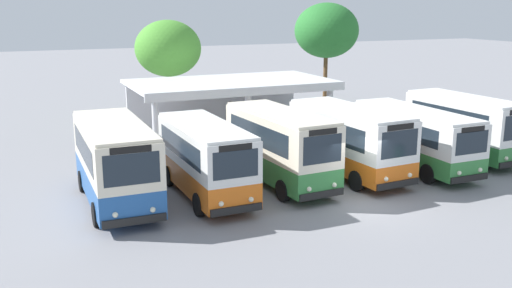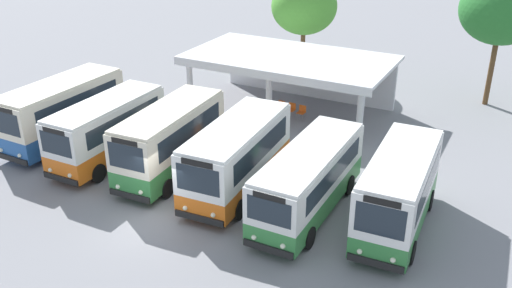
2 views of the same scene
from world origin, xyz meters
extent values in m
plane|color=gray|center=(0.00, 0.00, 0.00)|extent=(180.00, 180.00, 0.00)
cylinder|color=black|center=(-7.88, 1.76, 0.45)|extent=(0.23, 0.90, 0.90)
cylinder|color=black|center=(-10.13, 1.79, 0.45)|extent=(0.23, 0.90, 0.90)
cylinder|color=black|center=(-7.83, 6.12, 0.45)|extent=(0.23, 0.90, 0.90)
cylinder|color=black|center=(-10.07, 6.14, 0.45)|extent=(0.23, 0.90, 0.90)
cube|color=#23569E|center=(-8.98, 3.95, 0.92)|extent=(2.44, 7.05, 1.08)
cube|color=beige|center=(-8.98, 3.95, 2.32)|extent=(2.44, 7.05, 1.71)
cube|color=beige|center=(-8.98, 3.95, 3.23)|extent=(2.36, 6.84, 0.12)
cube|color=black|center=(-9.02, 0.41, 0.52)|extent=(2.23, 0.13, 0.28)
cube|color=#1E2833|center=(-9.02, 0.46, 2.37)|extent=(1.93, 0.07, 1.11)
cube|color=black|center=(-9.02, 0.46, 3.05)|extent=(1.41, 0.07, 0.24)
cube|color=#1E2833|center=(-7.81, 4.04, 2.37)|extent=(0.11, 5.62, 0.94)
cube|color=#1E2833|center=(-10.14, 4.07, 2.37)|extent=(0.11, 5.62, 0.94)
sphere|color=#EAEACC|center=(-8.38, 0.41, 0.83)|extent=(0.20, 0.20, 0.20)
sphere|color=#EAEACC|center=(-9.67, 0.43, 0.83)|extent=(0.20, 0.20, 0.20)
cylinder|color=black|center=(-4.39, 1.32, 0.45)|extent=(0.23, 0.90, 0.90)
cylinder|color=black|center=(-6.42, 1.30, 0.45)|extent=(0.23, 0.90, 0.90)
cylinder|color=black|center=(-4.43, 5.42, 0.45)|extent=(0.23, 0.90, 0.90)
cylinder|color=black|center=(-6.46, 5.40, 0.45)|extent=(0.23, 0.90, 0.90)
cube|color=orange|center=(-5.43, 3.36, 0.89)|extent=(2.19, 6.63, 1.01)
cube|color=silver|center=(-5.43, 3.36, 2.18)|extent=(2.19, 6.63, 1.58)
cube|color=silver|center=(-5.43, 3.36, 3.03)|extent=(2.13, 6.43, 0.12)
cube|color=black|center=(-5.39, 0.02, 0.52)|extent=(2.02, 0.12, 0.28)
cube|color=#1E2833|center=(-5.39, 0.07, 2.23)|extent=(1.75, 0.07, 1.03)
cube|color=black|center=(-5.39, 0.07, 2.85)|extent=(1.28, 0.06, 0.24)
cube|color=#1E2833|center=(-4.37, 3.47, 2.23)|extent=(0.09, 5.29, 0.87)
cube|color=#1E2833|center=(-6.48, 3.45, 2.23)|extent=(0.09, 5.29, 0.87)
sphere|color=#EAEACC|center=(-4.81, 0.04, 0.83)|extent=(0.20, 0.20, 0.20)
sphere|color=#EAEACC|center=(-5.98, 0.03, 0.83)|extent=(0.20, 0.20, 0.20)
cylinder|color=black|center=(-0.74, 1.64, 0.45)|extent=(0.27, 0.91, 0.90)
cylinder|color=black|center=(-2.77, 1.52, 0.45)|extent=(0.27, 0.91, 0.90)
cylinder|color=black|center=(-0.98, 5.80, 0.45)|extent=(0.27, 0.91, 0.90)
cylinder|color=black|center=(-3.01, 5.68, 0.45)|extent=(0.27, 0.91, 0.90)
cube|color=#337F3D|center=(-1.88, 3.66, 0.91)|extent=(2.52, 6.83, 1.05)
cube|color=beige|center=(-1.88, 3.66, 2.30)|extent=(2.52, 6.83, 1.73)
cube|color=beige|center=(-1.88, 3.66, 3.22)|extent=(2.45, 6.63, 0.12)
cube|color=black|center=(-1.68, 0.27, 0.52)|extent=(2.04, 0.22, 0.28)
cube|color=#1E2833|center=(-1.68, 0.32, 2.35)|extent=(1.75, 0.15, 1.12)
cube|color=black|center=(-1.68, 0.32, 3.04)|extent=(1.28, 0.12, 0.24)
cube|color=#1E2833|center=(-0.82, 3.82, 2.35)|extent=(0.35, 5.37, 0.95)
cube|color=#1E2833|center=(-2.94, 3.70, 2.35)|extent=(0.35, 5.37, 0.95)
sphere|color=#EAEACC|center=(-1.09, 0.32, 0.83)|extent=(0.20, 0.20, 0.20)
sphere|color=#EAEACC|center=(-2.27, 0.25, 0.83)|extent=(0.20, 0.20, 0.20)
cylinder|color=black|center=(2.91, 1.59, 0.45)|extent=(0.28, 0.91, 0.90)
cylinder|color=black|center=(0.71, 1.45, 0.45)|extent=(0.28, 0.91, 0.90)
cylinder|color=black|center=(2.64, 5.89, 0.45)|extent=(0.28, 0.91, 0.90)
cylinder|color=black|center=(0.44, 5.75, 0.45)|extent=(0.28, 0.91, 0.90)
cube|color=orange|center=(1.67, 3.67, 0.85)|extent=(2.73, 7.07, 0.94)
cube|color=white|center=(1.67, 3.67, 2.19)|extent=(2.73, 7.07, 1.74)
cube|color=white|center=(1.67, 3.67, 3.12)|extent=(2.65, 6.86, 0.12)
cube|color=black|center=(1.89, 0.17, 0.52)|extent=(2.19, 0.24, 0.28)
cube|color=#1E2833|center=(1.89, 0.22, 2.24)|extent=(1.88, 0.17, 1.13)
cube|color=black|center=(1.89, 0.22, 2.94)|extent=(1.38, 0.14, 0.24)
cube|color=#1E2833|center=(2.81, 3.84, 2.24)|extent=(0.39, 5.55, 0.96)
cube|color=#1E2833|center=(0.53, 3.70, 2.24)|extent=(0.39, 5.55, 0.96)
sphere|color=#EAEACC|center=(2.52, 0.22, 0.83)|extent=(0.20, 0.20, 0.20)
sphere|color=#EAEACC|center=(1.26, 0.15, 0.83)|extent=(0.20, 0.20, 0.20)
cylinder|color=black|center=(6.24, 1.06, 0.45)|extent=(0.22, 0.90, 0.90)
cylinder|color=black|center=(4.22, 1.06, 0.45)|extent=(0.22, 0.90, 0.90)
cylinder|color=black|center=(6.23, 5.66, 0.45)|extent=(0.22, 0.90, 0.90)
cylinder|color=black|center=(4.21, 5.65, 0.45)|extent=(0.22, 0.90, 0.90)
cube|color=#337F3D|center=(5.22, 3.36, 0.83)|extent=(2.13, 7.41, 0.90)
cube|color=silver|center=(5.22, 3.36, 2.04)|extent=(2.13, 7.41, 1.51)
cube|color=silver|center=(5.22, 3.36, 2.86)|extent=(2.07, 7.19, 0.12)
cube|color=black|center=(5.23, -0.38, 0.52)|extent=(2.02, 0.10, 0.28)
cube|color=#1E2833|center=(5.23, -0.33, 2.09)|extent=(1.74, 0.05, 0.98)
cube|color=black|center=(5.23, -0.33, 2.68)|extent=(1.27, 0.05, 0.24)
cube|color=#1E2833|center=(6.28, 3.46, 2.09)|extent=(0.05, 5.93, 0.83)
cube|color=#1E2833|center=(4.17, 3.46, 2.09)|extent=(0.05, 5.93, 0.83)
sphere|color=#EAEACC|center=(5.81, -0.37, 0.83)|extent=(0.20, 0.20, 0.20)
sphere|color=#EAEACC|center=(4.65, -0.37, 0.83)|extent=(0.20, 0.20, 0.20)
cylinder|color=black|center=(9.89, 1.94, 0.45)|extent=(0.26, 0.91, 0.90)
cylinder|color=black|center=(7.86, 1.84, 0.45)|extent=(0.26, 0.91, 0.90)
cylinder|color=black|center=(9.69, 5.98, 0.45)|extent=(0.26, 0.91, 0.90)
cylinder|color=black|center=(7.66, 5.88, 0.45)|extent=(0.26, 0.91, 0.90)
cube|color=#337F3D|center=(8.78, 3.91, 0.84)|extent=(2.45, 6.63, 0.92)
cube|color=white|center=(8.78, 3.91, 2.20)|extent=(2.45, 6.63, 1.80)
cube|color=white|center=(8.78, 3.91, 3.16)|extent=(2.38, 6.43, 0.12)
cube|color=#1E2833|center=(9.83, 4.06, 2.25)|extent=(0.30, 5.22, 0.99)
cube|color=#1E2833|center=(7.72, 3.96, 2.25)|extent=(0.30, 5.22, 0.99)
sphere|color=#EAEACC|center=(8.35, 0.60, 0.83)|extent=(0.20, 0.20, 0.20)
cylinder|color=silver|center=(-5.63, 10.86, 1.60)|extent=(0.36, 0.36, 3.20)
cylinder|color=silver|center=(-0.35, 10.86, 1.60)|extent=(0.36, 0.36, 3.20)
cylinder|color=silver|center=(4.94, 10.86, 1.60)|extent=(0.36, 0.36, 3.20)
cube|color=silver|center=(-0.35, 16.42, 1.60)|extent=(11.37, 0.20, 3.20)
cube|color=silver|center=(-0.35, 13.54, 3.30)|extent=(11.87, 6.47, 0.20)
cube|color=silver|center=(-0.35, 10.36, 3.06)|extent=(11.87, 0.10, 0.28)
cylinder|color=slate|center=(-0.27, 12.39, 0.22)|extent=(0.03, 0.03, 0.44)
cylinder|color=slate|center=(-0.63, 12.41, 0.22)|extent=(0.03, 0.03, 0.44)
cylinder|color=slate|center=(-0.26, 12.75, 0.22)|extent=(0.03, 0.03, 0.44)
cylinder|color=slate|center=(-0.61, 12.76, 0.22)|extent=(0.03, 0.03, 0.44)
cube|color=#D85919|center=(-0.44, 12.58, 0.46)|extent=(0.46, 0.46, 0.04)
cube|color=#D85919|center=(-0.43, 12.78, 0.66)|extent=(0.44, 0.06, 0.40)
cylinder|color=slate|center=(0.42, 12.37, 0.22)|extent=(0.03, 0.03, 0.44)
cylinder|color=slate|center=(0.07, 12.39, 0.22)|extent=(0.03, 0.03, 0.44)
cylinder|color=slate|center=(0.44, 12.72, 0.22)|extent=(0.03, 0.03, 0.44)
cylinder|color=slate|center=(0.08, 12.74, 0.22)|extent=(0.03, 0.03, 0.44)
cube|color=#D85919|center=(0.25, 12.56, 0.46)|extent=(0.46, 0.46, 0.04)
cube|color=#D85919|center=(0.26, 12.76, 0.66)|extent=(0.44, 0.06, 0.40)
cylinder|color=slate|center=(1.11, 12.29, 0.22)|extent=(0.03, 0.03, 0.44)
cylinder|color=slate|center=(0.76, 12.31, 0.22)|extent=(0.03, 0.03, 0.44)
cylinder|color=slate|center=(1.13, 12.64, 0.22)|extent=(0.03, 0.03, 0.44)
cylinder|color=slate|center=(0.78, 12.66, 0.22)|extent=(0.03, 0.03, 0.44)
cube|color=#D85919|center=(0.94, 12.47, 0.46)|extent=(0.46, 0.46, 0.04)
cube|color=#D85919|center=(0.95, 12.67, 0.66)|extent=(0.44, 0.06, 0.40)
cylinder|color=brown|center=(-2.33, 20.14, 1.61)|extent=(0.32, 0.32, 3.23)
ellipsoid|color=#4C9933|center=(-2.33, 20.14, 4.91)|extent=(4.49, 4.49, 3.82)
cylinder|color=brown|center=(10.11, 20.24, 2.03)|extent=(0.32, 0.32, 4.07)
ellipsoid|color=#28722D|center=(10.11, 20.24, 5.90)|extent=(4.88, 4.88, 4.15)
camera|label=1|loc=(-12.65, -18.31, 7.76)|focal=40.26mm
camera|label=2|loc=(12.66, -15.48, 12.67)|focal=39.33mm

